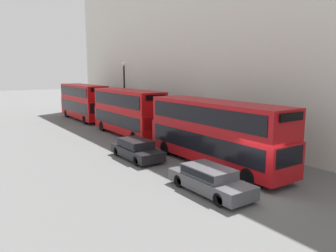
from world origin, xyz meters
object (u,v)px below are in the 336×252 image
bus_leading (215,130)px  car_dark_sedan (210,179)px  pedestrian (103,113)px  bus_second_in_queue (128,110)px  car_hatchback (136,149)px  bus_third_in_queue (84,101)px

bus_leading → car_dark_sedan: bearing=-134.8°
bus_leading → pedestrian: bearing=84.2°
car_dark_sedan → pedestrian: bearing=77.9°
bus_second_in_queue → car_hatchback: bus_second_in_queue is taller
bus_third_in_queue → car_hatchback: bearing=-99.8°
car_dark_sedan → pedestrian: size_ratio=2.98×
car_dark_sedan → car_hatchback: bearing=90.0°
car_hatchback → pedestrian: bearing=73.4°
car_hatchback → bus_leading: bearing=-50.9°
bus_second_in_queue → bus_third_in_queue: bearing=90.0°
pedestrian → bus_second_in_queue: bearing=-101.7°
car_dark_sedan → bus_third_in_queue: bearing=82.9°
bus_leading → bus_third_in_queue: bearing=90.0°
bus_leading → car_dark_sedan: bus_leading is taller
bus_second_in_queue → car_dark_sedan: bus_second_in_queue is taller
bus_leading → bus_second_in_queue: bearing=90.0°
bus_second_in_queue → car_dark_sedan: 15.96m
bus_leading → bus_second_in_queue: (0.00, 12.08, 0.06)m
bus_leading → car_hatchback: bus_leading is taller
bus_second_in_queue → pedestrian: bearing=78.3°
bus_leading → pedestrian: 23.93m
bus_leading → car_hatchback: size_ratio=2.40×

